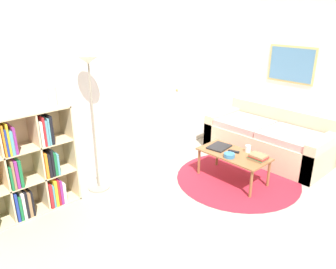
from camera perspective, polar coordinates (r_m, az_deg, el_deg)
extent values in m
plane|color=gray|center=(3.53, 16.86, -18.41)|extent=(14.00, 14.00, 0.00)
cube|color=silver|center=(4.51, -8.76, 9.40)|extent=(7.74, 0.05, 2.60)
cube|color=white|center=(4.99, -1.12, 7.77)|extent=(0.86, 0.02, 2.09)
sphere|color=tan|center=(5.19, 1.56, 7.80)|extent=(0.04, 0.04, 0.04)
cube|color=silver|center=(5.52, 20.61, 10.45)|extent=(0.05, 5.40, 2.60)
cube|color=tan|center=(5.47, 20.70, 11.34)|extent=(0.02, 0.75, 0.56)
cube|color=teal|center=(5.46, 20.64, 11.33)|extent=(0.01, 0.69, 0.50)
cylinder|color=maroon|center=(4.66, 12.01, -7.48)|extent=(1.67, 1.67, 0.01)
cube|color=beige|center=(4.11, -16.81, -2.77)|extent=(0.02, 0.34, 1.19)
cube|color=beige|center=(3.73, -25.59, 3.18)|extent=(1.16, 0.34, 0.02)
cube|color=beige|center=(4.20, -23.05, -12.16)|extent=(1.16, 0.34, 0.02)
cube|color=beige|center=(4.07, -25.03, -4.18)|extent=(1.16, 0.02, 1.19)
cube|color=beige|center=(3.89, -26.84, -5.69)|extent=(0.02, 0.32, 1.15)
cube|color=beige|center=(3.98, -21.73, -4.22)|extent=(0.02, 0.32, 1.15)
cube|color=beige|center=(4.01, -23.84, -7.43)|extent=(1.13, 0.32, 0.02)
cube|color=beige|center=(3.86, -24.68, -2.38)|extent=(1.13, 0.32, 0.02)
cube|color=navy|center=(4.04, -25.27, -10.94)|extent=(0.03, 0.25, 0.34)
cube|color=#196B38|center=(4.05, -24.64, -11.31)|extent=(0.03, 0.20, 0.28)
cube|color=silver|center=(4.05, -24.25, -10.87)|extent=(0.03, 0.22, 0.32)
cube|color=black|center=(4.05, -23.78, -10.76)|extent=(0.03, 0.20, 0.32)
cube|color=olive|center=(4.07, -23.35, -10.75)|extent=(0.03, 0.21, 0.30)
cube|color=black|center=(4.07, -22.89, -10.64)|extent=(0.02, 0.19, 0.30)
cube|color=#B21E23|center=(4.15, -20.29, -9.56)|extent=(0.03, 0.26, 0.30)
cube|color=teal|center=(4.17, -19.91, -9.53)|extent=(0.02, 0.27, 0.28)
cube|color=gold|center=(4.16, -19.51, -9.16)|extent=(0.03, 0.25, 0.33)
cube|color=#B21E23|center=(4.16, -19.00, -9.15)|extent=(0.02, 0.22, 0.32)
cube|color=#7F287A|center=(4.19, -18.68, -9.05)|extent=(0.03, 0.25, 0.31)
cube|color=silver|center=(4.21, -18.19, -9.19)|extent=(0.03, 0.24, 0.26)
cube|color=#196B38|center=(3.87, -26.07, -6.53)|extent=(0.02, 0.23, 0.26)
cube|color=olive|center=(3.86, -25.75, -6.03)|extent=(0.02, 0.22, 0.32)
cube|color=#7F287A|center=(3.87, -25.28, -5.95)|extent=(0.03, 0.23, 0.31)
cube|color=#196B38|center=(3.87, -24.68, -5.89)|extent=(0.03, 0.20, 0.31)
cube|color=orange|center=(3.96, -20.91, -4.79)|extent=(0.03, 0.21, 0.30)
cube|color=black|center=(3.99, -20.52, -4.70)|extent=(0.03, 0.25, 0.28)
cube|color=black|center=(3.97, -19.93, -4.45)|extent=(0.03, 0.20, 0.32)
cube|color=#196B38|center=(3.99, -19.49, -4.60)|extent=(0.03, 0.20, 0.27)
cube|color=teal|center=(4.01, -19.13, -4.54)|extent=(0.02, 0.21, 0.26)
cube|color=orange|center=(3.69, -27.05, -0.81)|extent=(0.02, 0.19, 0.33)
cube|color=navy|center=(3.73, -26.79, -0.98)|extent=(0.02, 0.24, 0.28)
cube|color=gold|center=(3.70, -26.41, -0.59)|extent=(0.02, 0.19, 0.34)
cube|color=teal|center=(3.72, -25.90, -1.09)|extent=(0.03, 0.19, 0.26)
cube|color=#7F287A|center=(3.74, -25.57, -0.67)|extent=(0.03, 0.23, 0.29)
cube|color=silver|center=(3.81, -21.59, 0.27)|extent=(0.03, 0.19, 0.28)
cube|color=#B21E23|center=(3.82, -21.25, 0.70)|extent=(0.02, 0.21, 0.33)
cube|color=teal|center=(3.85, -20.98, 0.56)|extent=(0.02, 0.25, 0.28)
cube|color=teal|center=(3.86, -20.70, 0.84)|extent=(0.02, 0.26, 0.31)
cube|color=black|center=(3.85, -20.17, 0.98)|extent=(0.03, 0.22, 0.32)
cylinder|color=gray|center=(4.44, -11.91, -8.93)|extent=(0.28, 0.28, 0.01)
cylinder|color=gray|center=(4.09, -12.79, 1.37)|extent=(0.02, 0.02, 1.60)
cone|color=white|center=(3.90, -13.76, 12.52)|extent=(0.27, 0.27, 0.10)
cube|color=#CCB793|center=(5.38, 16.89, -1.54)|extent=(0.91, 1.86, 0.42)
cube|color=#CCB793|center=(5.63, 19.02, 0.92)|extent=(0.16, 1.86, 0.73)
cube|color=#CCB793|center=(5.03, 25.24, -3.46)|extent=(0.91, 0.16, 0.56)
cube|color=#CCB793|center=(5.78, 9.80, 1.43)|extent=(0.91, 0.16, 0.56)
cube|color=#D69D94|center=(5.05, 20.44, -0.27)|extent=(0.71, 0.75, 0.10)
cube|color=#D69D94|center=(5.41, 13.28, 1.90)|extent=(0.71, 0.75, 0.10)
cube|color=brown|center=(4.45, 11.35, -3.36)|extent=(0.48, 0.94, 0.02)
cylinder|color=brown|center=(4.18, 14.26, -8.35)|extent=(0.04, 0.04, 0.37)
cylinder|color=brown|center=(4.63, 5.42, -4.72)|extent=(0.04, 0.04, 0.37)
cylinder|color=brown|center=(4.49, 17.12, -6.51)|extent=(0.04, 0.04, 0.37)
cylinder|color=brown|center=(4.91, 8.56, -3.30)|extent=(0.04, 0.04, 0.37)
cube|color=black|center=(4.59, 8.90, -2.12)|extent=(0.34, 0.28, 0.02)
cylinder|color=teal|center=(4.31, 10.62, -3.59)|extent=(0.14, 0.14, 0.05)
cube|color=olive|center=(4.32, 15.34, -4.17)|extent=(0.16, 0.21, 0.03)
cube|color=#196B38|center=(4.31, 15.40, -3.91)|extent=(0.16, 0.21, 0.01)
cube|color=#B21E23|center=(4.30, 15.51, -3.79)|extent=(0.16, 0.21, 0.01)
cube|color=olive|center=(4.30, 15.45, -3.53)|extent=(0.16, 0.21, 0.02)
cylinder|color=white|center=(4.51, 13.74, -2.41)|extent=(0.07, 0.07, 0.09)
cube|color=black|center=(4.48, 11.38, -2.92)|extent=(0.09, 0.15, 0.02)
cylinder|color=#B7B2A8|center=(3.85, -19.48, 6.33)|extent=(0.10, 0.10, 0.21)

